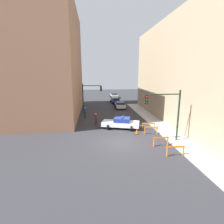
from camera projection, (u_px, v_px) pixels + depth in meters
name	position (u px, v px, depth m)	size (l,w,h in m)	color
ground_plane	(120.00, 143.00, 17.67)	(120.00, 120.00, 0.00)	#2D2D33
sidewalk_right	(179.00, 140.00, 18.32)	(2.40, 44.00, 0.12)	#B2ADA3
building_corner_left	(34.00, 62.00, 28.10)	(14.00, 20.00, 17.31)	#93664C
building_right	(204.00, 71.00, 25.30)	(12.00, 28.00, 14.37)	tan
traffic_light_near	(168.00, 108.00, 17.36)	(3.64, 0.35, 5.20)	black
traffic_light_far	(89.00, 94.00, 30.74)	(3.44, 0.35, 5.20)	black
police_car	(121.00, 123.00, 22.33)	(5.03, 3.17, 1.52)	white
parked_car_near	(120.00, 105.00, 35.25)	(2.42, 4.39, 1.31)	silver
parked_car_mid	(116.00, 100.00, 41.11)	(2.38, 4.36, 1.31)	navy
parked_car_far	(114.00, 95.00, 50.81)	(2.35, 4.35, 1.31)	silver
pedestrian_crossing	(96.00, 119.00, 23.85)	(0.38, 0.38, 1.66)	#382D23
pedestrian_corner	(85.00, 112.00, 27.95)	(0.51, 0.51, 1.66)	#382D23
barrier_front	(175.00, 149.00, 14.82)	(1.60, 0.18, 0.90)	orange
barrier_mid	(161.00, 140.00, 16.90)	(1.60, 0.26, 0.90)	orange
barrier_back	(151.00, 129.00, 20.21)	(1.60, 0.27, 0.90)	orange
barrier_corner	(149.00, 125.00, 21.70)	(1.58, 0.44, 0.90)	orange
traffic_cone	(137.00, 131.00, 20.25)	(0.36, 0.36, 0.66)	black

